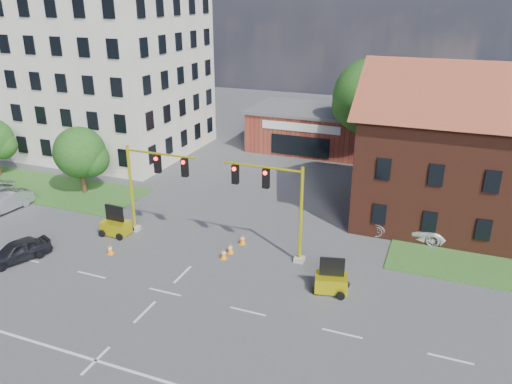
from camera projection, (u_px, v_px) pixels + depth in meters
ground at (165, 292)px, 27.80m from camera, size 120.00×120.00×0.00m
grass_verge_nw at (25, 185)px, 43.21m from camera, size 22.00×6.00×0.08m
grass_verge_ne at (509, 274)px, 29.46m from camera, size 14.00×4.00×0.08m
lane_markings at (134, 323)px, 25.20m from camera, size 60.00×36.00×0.01m
office_block at (99, 49)px, 49.68m from camera, size 18.40×15.40×20.60m
brick_shop at (311, 128)px, 52.91m from camera, size 12.40×8.40×4.30m
tree_large at (376, 100)px, 46.59m from camera, size 7.66×7.29×10.08m
tree_nw_front at (83, 154)px, 40.36m from camera, size 4.36×4.15×5.60m
signal_mast_west at (151, 181)px, 33.00m from camera, size 5.30×0.60×6.20m
signal_mast_east at (275, 200)px, 30.05m from camera, size 5.30×0.60×6.20m
trailer_west at (116, 226)px, 34.17m from camera, size 1.86×1.28×2.07m
trailer_east at (331, 281)px, 27.64m from camera, size 1.99×1.55×2.01m
cone_a at (110, 249)px, 31.72m from camera, size 0.40×0.40×0.70m
cone_b at (243, 240)px, 32.98m from camera, size 0.40×0.40×0.70m
cone_c at (230, 248)px, 31.82m from camera, size 0.40×0.40×0.70m
cone_d at (224, 254)px, 31.16m from camera, size 0.40×0.40×0.70m
pickup_white at (410, 224)px, 34.05m from camera, size 5.84×2.84×1.60m
sedan_dark at (18, 251)px, 30.88m from camera, size 3.05×4.20×1.33m
sedan_silver_front at (4, 202)px, 37.82m from camera, size 2.06×4.60×1.47m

